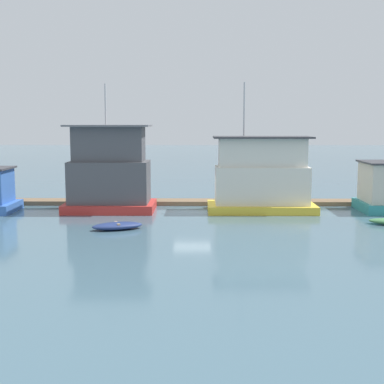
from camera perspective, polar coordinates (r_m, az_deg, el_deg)
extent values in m
plane|color=#426070|center=(35.77, 0.02, -2.01)|extent=(200.00, 200.00, 0.00)
cube|color=brown|center=(38.60, 0.08, -1.08)|extent=(42.40, 1.69, 0.30)
cube|color=red|center=(36.13, -8.71, -1.54)|extent=(5.92, 3.74, 0.58)
cube|color=#4C4C51|center=(35.90, -8.77, 1.09)|extent=(5.18, 3.00, 2.75)
cube|color=#4C4C51|center=(35.71, -8.85, 5.09)|extent=(4.56, 2.38, 2.26)
cube|color=slate|center=(35.68, -8.88, 7.00)|extent=(5.48, 3.30, 0.12)
cylinder|color=#B2B2B7|center=(35.73, -9.21, 9.22)|extent=(0.12, 0.12, 2.65)
cube|color=gold|center=(35.80, 7.38, -1.65)|extent=(7.08, 3.48, 0.52)
cube|color=silver|center=(35.60, 7.42, 0.73)|extent=(6.09, 2.49, 2.48)
cube|color=silver|center=(35.41, 7.48, 4.21)|extent=(5.65, 2.05, 1.85)
cube|color=#38383D|center=(35.37, 7.50, 5.81)|extent=(6.39, 2.79, 0.12)
cylinder|color=#B2B2B7|center=(35.24, 5.59, 8.76)|extent=(0.12, 0.12, 3.48)
ellipsoid|color=navy|center=(29.84, -7.97, -3.60)|extent=(3.01, 2.00, 0.42)
cube|color=#997F60|center=(29.81, -7.98, -3.33)|extent=(0.47, 0.95, 0.08)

